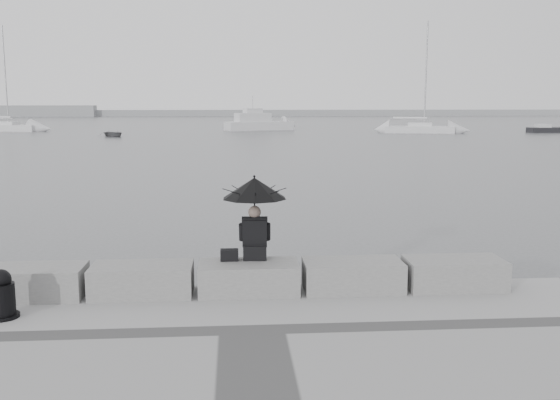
{
  "coord_description": "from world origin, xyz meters",
  "views": [
    {
      "loc": [
        -0.22,
        -10.2,
        3.56
      ],
      "look_at": [
        0.76,
        3.0,
        1.48
      ],
      "focal_mm": 40.0,
      "sensor_mm": 36.0,
      "label": 1
    }
  ],
  "objects": [
    {
      "name": "sailboat_left",
      "position": [
        -28.54,
        69.94,
        0.51
      ],
      "size": [
        9.02,
        4.44,
        12.9
      ],
      "rotation": [
        0.0,
        0.0,
        -0.24
      ],
      "color": "silver",
      "rests_on": "ground"
    },
    {
      "name": "mooring_bollard",
      "position": [
        -3.54,
        -1.38,
        0.81
      ],
      "size": [
        0.46,
        0.46,
        0.72
      ],
      "color": "black",
      "rests_on": "promenade"
    },
    {
      "name": "stone_block_far_right",
      "position": [
        3.4,
        -0.45,
        0.75
      ],
      "size": [
        1.6,
        0.8,
        0.5
      ],
      "primitive_type": "cube",
      "color": "slate",
      "rests_on": "promenade"
    },
    {
      "name": "stone_block_right",
      "position": [
        1.7,
        -0.45,
        0.75
      ],
      "size": [
        1.6,
        0.8,
        0.5
      ],
      "primitive_type": "cube",
      "color": "slate",
      "rests_on": "promenade"
    },
    {
      "name": "stone_block_far_left",
      "position": [
        -3.4,
        -0.45,
        0.75
      ],
      "size": [
        1.6,
        0.8,
        0.5
      ],
      "primitive_type": "cube",
      "color": "slate",
      "rests_on": "promenade"
    },
    {
      "name": "sailboat_right",
      "position": [
        21.65,
        61.91,
        0.52
      ],
      "size": [
        8.2,
        4.61,
        12.9
      ],
      "rotation": [
        0.0,
        0.0,
        -0.3
      ],
      "color": "silver",
      "rests_on": "ground"
    },
    {
      "name": "distant_landmass",
      "position": [
        -8.14,
        154.51,
        0.9
      ],
      "size": [
        180.0,
        8.0,
        2.8
      ],
      "color": "gray",
      "rests_on": "ground"
    },
    {
      "name": "bag",
      "position": [
        -0.31,
        -0.27,
        1.09
      ],
      "size": [
        0.29,
        0.17,
        0.19
      ],
      "primitive_type": "cube",
      "color": "black",
      "rests_on": "stone_block_centre"
    },
    {
      "name": "ground",
      "position": [
        0.0,
        0.0,
        0.0
      ],
      "size": [
        360.0,
        360.0,
        0.0
      ],
      "primitive_type": "plane",
      "color": "#484A4D",
      "rests_on": "ground"
    },
    {
      "name": "stone_block_centre",
      "position": [
        0.0,
        -0.45,
        0.75
      ],
      "size": [
        1.6,
        0.8,
        0.5
      ],
      "primitive_type": "cube",
      "color": "slate",
      "rests_on": "promenade"
    },
    {
      "name": "dinghy",
      "position": [
        -12.8,
        56.67,
        0.3
      ],
      "size": [
        3.83,
        3.19,
        0.61
      ],
      "primitive_type": "imported",
      "rotation": [
        0.0,
        0.0,
        0.56
      ],
      "color": "gray",
      "rests_on": "ground"
    },
    {
      "name": "seated_person",
      "position": [
        0.11,
        -0.18,
        1.98
      ],
      "size": [
        1.06,
        1.06,
        1.39
      ],
      "rotation": [
        0.0,
        0.0,
        -0.05
      ],
      "color": "black",
      "rests_on": "stone_block_centre"
    },
    {
      "name": "small_motorboat",
      "position": [
        37.29,
        61.89,
        0.32
      ],
      "size": [
        5.08,
        2.14,
        1.1
      ],
      "rotation": [
        0.0,
        0.0,
        0.11
      ],
      "color": "black",
      "rests_on": "ground"
    },
    {
      "name": "stone_block_left",
      "position": [
        -1.7,
        -0.45,
        0.75
      ],
      "size": [
        1.6,
        0.8,
        0.5
      ],
      "primitive_type": "cube",
      "color": "slate",
      "rests_on": "promenade"
    },
    {
      "name": "motor_cruiser",
      "position": [
        3.11,
        70.65,
        0.89
      ],
      "size": [
        9.1,
        5.46,
        4.5
      ],
      "rotation": [
        0.0,
        0.0,
        0.33
      ],
      "color": "silver",
      "rests_on": "ground"
    }
  ]
}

